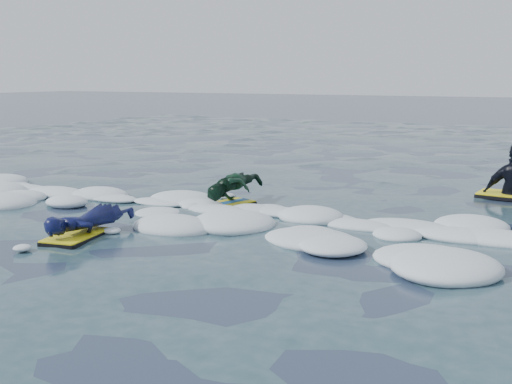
# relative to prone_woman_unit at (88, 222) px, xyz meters

# --- Properties ---
(ground) EXTENTS (120.00, 120.00, 0.00)m
(ground) POSITION_rel_prone_woman_unit_xyz_m (0.12, 0.57, -0.18)
(ground) COLOR #19253D
(ground) RESTS_ON ground
(foam_band) EXTENTS (12.00, 3.10, 0.30)m
(foam_band) POSITION_rel_prone_woman_unit_xyz_m (0.12, 1.60, -0.18)
(foam_band) COLOR white
(foam_band) RESTS_ON ground
(prone_woman_unit) EXTENTS (0.68, 1.45, 0.35)m
(prone_woman_unit) POSITION_rel_prone_woman_unit_xyz_m (0.00, 0.00, 0.00)
(prone_woman_unit) COLOR black
(prone_woman_unit) RESTS_ON ground
(prone_child_unit) EXTENTS (0.67, 1.30, 0.49)m
(prone_child_unit) POSITION_rel_prone_woman_unit_xyz_m (0.62, 2.65, 0.07)
(prone_child_unit) COLOR black
(prone_child_unit) RESTS_ON ground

